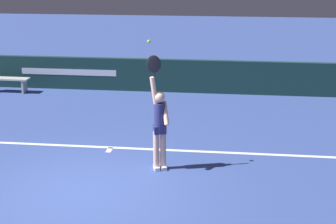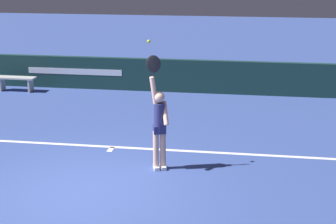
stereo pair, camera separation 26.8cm
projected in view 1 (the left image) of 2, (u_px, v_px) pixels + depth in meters
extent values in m
plane|color=#364C92|center=(82.00, 192.00, 9.17)|extent=(60.00, 60.00, 0.00)
cube|color=white|center=(111.00, 147.00, 11.34)|extent=(10.93, 0.12, 0.00)
cube|color=white|center=(109.00, 150.00, 11.20)|extent=(0.12, 0.30, 0.00)
cube|color=#153432|center=(147.00, 75.00, 16.08)|extent=(15.95, 0.20, 1.04)
cube|color=silver|center=(69.00, 72.00, 16.27)|extent=(3.13, 0.01, 0.20)
cylinder|color=beige|center=(163.00, 150.00, 10.10)|extent=(0.12, 0.12, 0.80)
cylinder|color=beige|center=(156.00, 150.00, 10.07)|extent=(0.12, 0.12, 0.80)
cube|color=white|center=(163.00, 167.00, 10.19)|extent=(0.17, 0.26, 0.07)
cube|color=white|center=(156.00, 168.00, 10.16)|extent=(0.17, 0.26, 0.07)
cylinder|color=navy|center=(159.00, 117.00, 9.89)|extent=(0.21, 0.21, 0.57)
cube|color=navy|center=(160.00, 129.00, 9.96)|extent=(0.29, 0.27, 0.16)
sphere|color=beige|center=(159.00, 97.00, 9.77)|extent=(0.21, 0.21, 0.21)
cylinder|color=beige|center=(154.00, 90.00, 9.71)|extent=(0.19, 0.14, 0.54)
cylinder|color=beige|center=(165.00, 113.00, 9.83)|extent=(0.20, 0.36, 0.45)
ellipsoid|color=black|center=(154.00, 64.00, 9.56)|extent=(0.32, 0.14, 0.38)
cylinder|color=black|center=(154.00, 74.00, 9.61)|extent=(0.03, 0.03, 0.18)
sphere|color=#CBE031|center=(149.00, 42.00, 9.55)|extent=(0.07, 0.07, 0.07)
cube|color=#B8BBB6|center=(9.00, 79.00, 15.96)|extent=(1.28, 0.38, 0.05)
cube|color=#B8BBB6|center=(24.00, 86.00, 15.96)|extent=(0.07, 0.32, 0.44)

